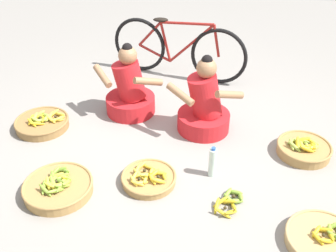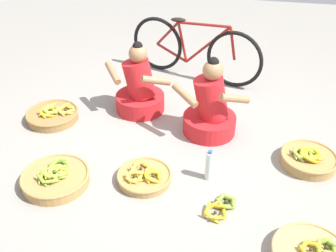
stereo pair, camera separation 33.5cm
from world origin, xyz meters
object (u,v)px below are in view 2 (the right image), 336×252
at_px(water_bottle, 209,166).
at_px(loose_bananas_back_right, 221,206).
at_px(banana_basket_mid_right, 53,115).
at_px(banana_basket_near_vendor, 309,159).
at_px(vendor_woman_behind, 139,89).
at_px(vendor_woman_front, 210,110).
at_px(bicycle_leaning, 194,50).
at_px(banana_basket_near_bicycle, 55,178).
at_px(banana_basket_mid_left, 144,176).

bearing_deg(water_bottle, loose_bananas_back_right, -67.66).
bearing_deg(banana_basket_mid_right, loose_bananas_back_right, -26.66).
relative_size(banana_basket_near_vendor, loose_bananas_back_right, 1.50).
distance_m(vendor_woman_behind, loose_bananas_back_right, 1.66).
height_order(banana_basket_mid_right, loose_bananas_back_right, banana_basket_mid_right).
relative_size(vendor_woman_behind, banana_basket_mid_right, 1.45).
bearing_deg(water_bottle, vendor_woman_front, 96.67).
distance_m(vendor_woman_front, water_bottle, 0.71).
relative_size(vendor_woman_behind, loose_bananas_back_right, 2.37).
xyz_separation_m(bicycle_leaning, banana_basket_near_bicycle, (-0.82, -2.18, -0.30)).
relative_size(banana_basket_near_bicycle, water_bottle, 1.93).
xyz_separation_m(banana_basket_mid_left, loose_bananas_back_right, (0.67, -0.20, -0.01)).
bearing_deg(banana_basket_near_vendor, banana_basket_mid_left, -159.81).
bearing_deg(banana_basket_near_vendor, water_bottle, -156.44).
bearing_deg(vendor_woman_front, banana_basket_mid_right, -176.09).
relative_size(loose_bananas_back_right, water_bottle, 1.12).
xyz_separation_m(bicycle_leaning, banana_basket_mid_right, (-1.28, -1.27, -0.30)).
height_order(bicycle_leaning, banana_basket_mid_left, bicycle_leaning).
height_order(vendor_woman_front, banana_basket_mid_left, vendor_woman_front).
distance_m(banana_basket_near_vendor, banana_basket_mid_left, 1.46).
distance_m(bicycle_leaning, banana_basket_near_vendor, 1.97).
relative_size(bicycle_leaning, water_bottle, 5.63).
bearing_deg(banana_basket_mid_right, water_bottle, -19.02).
bearing_deg(bicycle_leaning, vendor_woman_front, -73.82).
distance_m(banana_basket_mid_left, banana_basket_mid_right, 1.38).
bearing_deg(banana_basket_mid_right, banana_basket_near_vendor, -4.93).
distance_m(vendor_woman_front, banana_basket_near_bicycle, 1.56).
bearing_deg(vendor_woman_behind, loose_bananas_back_right, -52.49).
height_order(bicycle_leaning, banana_basket_mid_right, bicycle_leaning).
relative_size(banana_basket_near_vendor, banana_basket_near_bicycle, 0.87).
xyz_separation_m(banana_basket_near_bicycle, loose_bananas_back_right, (1.38, -0.02, -0.03)).
distance_m(banana_basket_mid_left, water_bottle, 0.55).
distance_m(vendor_woman_front, vendor_woman_behind, 0.82).
distance_m(vendor_woman_behind, banana_basket_near_vendor, 1.81).
height_order(vendor_woman_front, bicycle_leaning, vendor_woman_front).
bearing_deg(loose_bananas_back_right, vendor_woman_front, 102.02).
bearing_deg(bicycle_leaning, water_bottle, -77.31).
height_order(vendor_woman_front, water_bottle, vendor_woman_front).
bearing_deg(banana_basket_near_bicycle, loose_bananas_back_right, -0.72).
distance_m(loose_bananas_back_right, water_bottle, 0.38).
xyz_separation_m(bicycle_leaning, banana_basket_near_vendor, (1.26, -1.49, -0.30)).
xyz_separation_m(bicycle_leaning, banana_basket_mid_left, (-0.11, -1.99, -0.31)).
distance_m(banana_basket_near_vendor, banana_basket_mid_right, 2.55).
bearing_deg(banana_basket_near_vendor, vendor_woman_behind, 160.67).
xyz_separation_m(vendor_woman_front, banana_basket_mid_left, (-0.45, -0.83, -0.21)).
relative_size(banana_basket_near_bicycle, banana_basket_mid_right, 1.05).
bearing_deg(vendor_woman_front, banana_basket_mid_left, -118.17).
bearing_deg(bicycle_leaning, banana_basket_near_vendor, -49.79).
xyz_separation_m(banana_basket_mid_left, banana_basket_mid_right, (-1.17, 0.72, 0.01)).
xyz_separation_m(banana_basket_mid_right, water_bottle, (1.70, -0.59, 0.08)).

